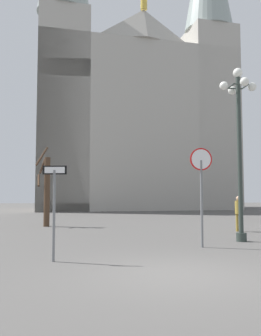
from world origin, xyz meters
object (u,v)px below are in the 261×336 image
object	(u,v)px
one_way_arrow_sign	(54,202)
bare_tree	(46,189)
stop_sign	(201,178)
pedestrian_walking	(239,210)
street_lamp	(239,131)
cathedral	(135,101)

from	to	relation	value
one_way_arrow_sign	bare_tree	bearing A→B (deg)	97.78
stop_sign	pedestrian_walking	bearing A→B (deg)	54.57
street_lamp	bare_tree	size ratio (longest dim) A/B	1.49
stop_sign	bare_tree	world-z (taller)	bare_tree
bare_tree	stop_sign	bearing A→B (deg)	-54.08
stop_sign	bare_tree	size ratio (longest dim) A/B	0.75
cathedral	one_way_arrow_sign	world-z (taller)	cathedral
cathedral	pedestrian_walking	xyz separation A→B (m)	(1.54, -24.05, -11.23)
street_lamp	pedestrian_walking	xyz separation A→B (m)	(1.31, 3.20, -2.99)
street_lamp	bare_tree	distance (m)	10.32
bare_tree	cathedral	bearing A→B (deg)	70.33
one_way_arrow_sign	pedestrian_walking	size ratio (longest dim) A/B	1.51
pedestrian_walking	one_way_arrow_sign	bearing A→B (deg)	-140.25
street_lamp	pedestrian_walking	distance (m)	4.57
street_lamp	one_way_arrow_sign	bearing A→B (deg)	-153.80
bare_tree	pedestrian_walking	bearing A→B (deg)	-21.72
pedestrian_walking	street_lamp	bearing A→B (deg)	-112.27
street_lamp	pedestrian_walking	size ratio (longest dim) A/B	3.96
one_way_arrow_sign	pedestrian_walking	world-z (taller)	one_way_arrow_sign
cathedral	stop_sign	distance (m)	30.20
pedestrian_walking	stop_sign	bearing A→B (deg)	-125.43
one_way_arrow_sign	pedestrian_walking	bearing A→B (deg)	39.75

